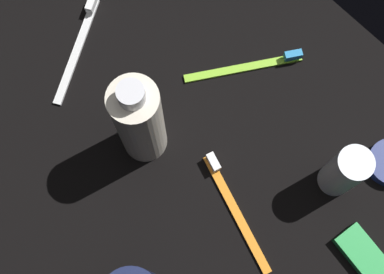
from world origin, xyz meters
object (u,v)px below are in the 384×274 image
object	(u,v)px
bodywash_bottle	(140,121)
toothbrush_orange	(233,205)
toothbrush_lime	(251,66)
snack_bar_green	(370,263)
deodorant_stick	(344,172)
toothbrush_white	(79,43)

from	to	relation	value
bodywash_bottle	toothbrush_orange	xyz separation A→B (cm)	(15.29, 2.53, -8.39)
toothbrush_lime	snack_bar_green	size ratio (longest dim) A/B	1.53
bodywash_bottle	deodorant_stick	size ratio (longest dim) A/B	1.83
bodywash_bottle	toothbrush_orange	world-z (taller)	bodywash_bottle
snack_bar_green	toothbrush_orange	bearing A→B (deg)	-149.75
deodorant_stick	toothbrush_orange	size ratio (longest dim) A/B	0.61
deodorant_stick	toothbrush_white	world-z (taller)	deodorant_stick
bodywash_bottle	deodorant_stick	bearing A→B (deg)	34.65
toothbrush_lime	bodywash_bottle	bearing A→B (deg)	-96.42
bodywash_bottle	toothbrush_orange	size ratio (longest dim) A/B	1.11
toothbrush_lime	toothbrush_white	distance (cm)	26.17
bodywash_bottle	toothbrush_white	size ratio (longest dim) A/B	1.22
toothbrush_white	toothbrush_lime	bearing A→B (deg)	38.59
toothbrush_lime	toothbrush_white	size ratio (longest dim) A/B	1.00
toothbrush_white	snack_bar_green	world-z (taller)	toothbrush_white
toothbrush_orange	snack_bar_green	xyz separation A→B (cm)	(18.03, 7.93, 0.14)
bodywash_bottle	toothbrush_lime	world-z (taller)	bodywash_bottle
toothbrush_orange	toothbrush_lime	bearing A→B (deg)	128.28
toothbrush_white	snack_bar_green	bearing A→B (deg)	8.39
deodorant_stick	snack_bar_green	distance (cm)	12.85
deodorant_stick	bodywash_bottle	bearing A→B (deg)	-145.35
deodorant_stick	toothbrush_white	distance (cm)	42.91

